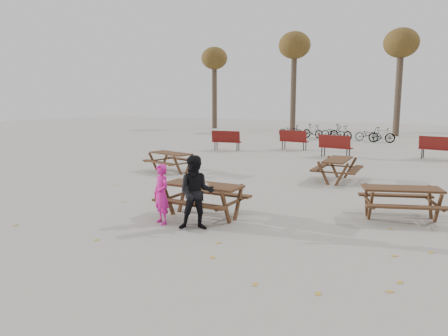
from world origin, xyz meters
The scene contains 14 objects.
ground centered at (0.00, 0.00, 0.00)m, with size 80.00×80.00×0.00m, color gray.
main_picnic_table centered at (0.00, 0.00, 0.59)m, with size 1.80×1.45×0.78m.
food_tray centered at (0.10, -0.11, 0.79)m, with size 0.18×0.11×0.04m, color white.
bread_roll centered at (0.10, -0.11, 0.83)m, with size 0.14×0.06×0.05m, color tan.
soda_bottle centered at (-0.24, -0.17, 0.85)m, with size 0.07×0.07×0.17m.
child centered at (-0.53, -0.86, 0.65)m, with size 0.48×0.31×1.31m, color #E01C94.
adult centered at (0.36, -0.85, 0.78)m, with size 0.76×0.59×1.55m, color black.
picnic_table_east centered at (3.99, 1.99, 0.36)m, with size 1.69×1.36×0.73m, color #371D14, non-canonical shape.
picnic_table_north centered at (-4.21, 4.67, 0.36)m, with size 1.66×1.34×0.72m, color #371D14, non-canonical shape.
picnic_table_far centered at (1.60, 5.77, 0.37)m, with size 1.72×1.39×0.74m, color #371D14, non-canonical shape.
park_bench_row centered at (-0.93, 12.27, 0.52)m, with size 11.29×2.58×1.03m.
bicycle_row centered at (-2.15, 19.80, 0.45)m, with size 7.65×2.06×1.02m.
tree_row centered at (0.90, 25.15, 6.19)m, with size 32.17×3.52×8.26m.
fallen_leaves centered at (0.50, 2.50, 0.00)m, with size 11.00×11.00×0.01m, color #BC8B2D, non-canonical shape.
Camera 1 is at (5.05, -8.29, 2.73)m, focal length 35.00 mm.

